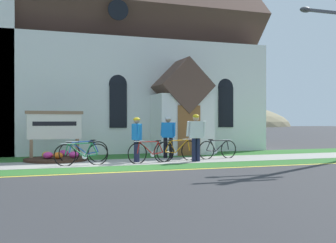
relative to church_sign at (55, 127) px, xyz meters
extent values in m
plane|color=#333335|center=(1.14, 0.50, -1.23)|extent=(140.00, 140.00, 0.00)
cube|color=#99968E|center=(2.77, -1.79, -1.22)|extent=(32.00, 2.23, 0.01)
cube|color=#2D6628|center=(2.77, -3.65, -1.22)|extent=(32.00, 1.48, 0.01)
cube|color=#2D6628|center=(2.77, 0.49, -1.22)|extent=(24.00, 2.33, 0.01)
cube|color=yellow|center=(2.77, -4.54, -1.22)|extent=(28.00, 0.16, 0.01)
cube|color=white|center=(2.77, 6.36, 1.35)|extent=(14.82, 9.41, 5.15)
cube|color=brown|center=(2.77, 6.36, 5.50)|extent=(15.32, 9.58, 9.58)
cube|color=white|center=(5.44, 0.85, 0.07)|extent=(2.40, 1.60, 2.60)
cube|color=brown|center=(5.44, 0.85, 1.72)|extent=(2.40, 1.80, 2.40)
cube|color=brown|center=(5.44, 0.03, -0.18)|extent=(1.00, 0.06, 2.10)
cube|color=black|center=(2.77, 1.62, 0.87)|extent=(0.76, 0.06, 1.90)
cone|color=black|center=(2.77, 1.62, 1.82)|extent=(0.80, 0.06, 0.80)
cube|color=black|center=(7.96, 1.62, 0.87)|extent=(0.76, 0.06, 1.90)
cone|color=black|center=(7.96, 1.62, 1.82)|extent=(0.80, 0.06, 0.80)
cylinder|color=black|center=(2.77, 1.62, 5.03)|extent=(0.90, 0.06, 0.90)
cube|color=#7F6047|center=(-0.84, -0.05, -0.84)|extent=(0.12, 0.12, 0.77)
cube|color=#7F6047|center=(0.84, 0.05, -0.84)|extent=(0.12, 0.12, 0.77)
cube|color=silver|center=(0.00, 0.00, 0.01)|extent=(2.00, 0.20, 0.94)
cube|color=#7F6047|center=(0.00, 0.00, 0.54)|extent=(2.13, 0.25, 0.12)
cube|color=black|center=(0.00, -0.04, 0.12)|extent=(1.60, 0.11, 0.16)
cylinder|color=#382319|center=(0.00, -0.52, -1.18)|extent=(2.24, 2.24, 0.10)
ellipsoid|color=#CC338C|center=(0.63, -0.66, -1.01)|extent=(0.36, 0.36, 0.24)
ellipsoid|color=#CC338C|center=(0.35, 0.24, -1.01)|extent=(0.36, 0.36, 0.24)
ellipsoid|color=gold|center=(-0.30, -0.39, -1.01)|extent=(0.36, 0.36, 0.24)
ellipsoid|color=#CC338C|center=(-0.27, -0.62, -1.01)|extent=(0.36, 0.36, 0.24)
ellipsoid|color=orange|center=(0.05, -0.83, -1.01)|extent=(0.36, 0.36, 0.24)
torus|color=black|center=(1.21, -2.33, -0.88)|extent=(0.73, 0.07, 0.73)
torus|color=black|center=(0.16, -2.39, -0.88)|extent=(0.73, 0.07, 0.73)
cylinder|color=#19723F|center=(0.51, -2.37, -0.73)|extent=(0.57, 0.07, 0.44)
cylinder|color=#19723F|center=(0.63, -2.36, -0.51)|extent=(0.78, 0.08, 0.06)
cylinder|color=#19723F|center=(0.90, -2.35, -0.71)|extent=(0.27, 0.05, 0.45)
cylinder|color=#19723F|center=(1.00, -2.34, -0.91)|extent=(0.43, 0.06, 0.09)
cylinder|color=#19723F|center=(1.11, -2.34, -0.69)|extent=(0.22, 0.05, 0.40)
cylinder|color=#19723F|center=(0.20, -2.39, -0.70)|extent=(0.12, 0.04, 0.37)
ellipsoid|color=black|center=(1.02, -2.34, -0.47)|extent=(0.24, 0.09, 0.05)
cylinder|color=silver|center=(0.24, -2.38, -0.50)|extent=(0.44, 0.05, 0.03)
cylinder|color=silver|center=(0.79, -2.35, -0.93)|extent=(0.18, 0.03, 0.18)
torus|color=black|center=(3.66, -2.14, -0.87)|extent=(0.73, 0.23, 0.75)
torus|color=black|center=(4.70, -1.86, -0.87)|extent=(0.73, 0.23, 0.75)
cylinder|color=orange|center=(4.34, -1.95, -0.69)|extent=(0.57, 0.19, 0.49)
cylinder|color=orange|center=(4.23, -1.98, -0.48)|extent=(0.78, 0.24, 0.06)
cylinder|color=orange|center=(3.96, -2.05, -0.71)|extent=(0.27, 0.10, 0.45)
cylinder|color=orange|center=(3.86, -2.08, -0.90)|extent=(0.43, 0.15, 0.09)
cylinder|color=orange|center=(3.75, -2.11, -0.68)|extent=(0.23, 0.09, 0.40)
cylinder|color=orange|center=(4.66, -1.87, -0.67)|extent=(0.13, 0.07, 0.41)
ellipsoid|color=black|center=(3.84, -2.08, -0.46)|extent=(0.25, 0.14, 0.05)
cylinder|color=silver|center=(4.62, -1.88, -0.45)|extent=(0.43, 0.14, 0.03)
cylinder|color=silver|center=(4.07, -2.02, -0.92)|extent=(0.18, 0.07, 0.18)
torus|color=black|center=(1.41, -1.29, -0.87)|extent=(0.74, 0.17, 0.75)
torus|color=black|center=(0.38, -1.48, -0.87)|extent=(0.74, 0.17, 0.75)
cylinder|color=#194CA5|center=(0.73, -1.42, -0.72)|extent=(0.56, 0.14, 0.44)
cylinder|color=#194CA5|center=(0.84, -1.40, -0.50)|extent=(0.77, 0.18, 0.06)
cylinder|color=#194CA5|center=(1.11, -1.35, -0.71)|extent=(0.26, 0.08, 0.46)
cylinder|color=#194CA5|center=(1.20, -1.33, -0.90)|extent=(0.42, 0.11, 0.09)
cylinder|color=#194CA5|center=(1.32, -1.31, -0.68)|extent=(0.22, 0.08, 0.40)
cylinder|color=#194CA5|center=(0.42, -1.48, -0.69)|extent=(0.12, 0.06, 0.37)
ellipsoid|color=black|center=(1.22, -1.32, -0.46)|extent=(0.25, 0.12, 0.05)
cylinder|color=silver|center=(0.47, -1.47, -0.49)|extent=(0.44, 0.11, 0.03)
cylinder|color=silver|center=(1.00, -1.37, -0.92)|extent=(0.18, 0.05, 0.18)
torus|color=black|center=(5.46, -1.70, -0.89)|extent=(0.71, 0.15, 0.71)
torus|color=black|center=(6.47, -1.54, -0.89)|extent=(0.71, 0.15, 0.71)
cylinder|color=black|center=(6.12, -1.59, -0.74)|extent=(0.55, 0.12, 0.43)
cylinder|color=black|center=(6.01, -1.61, -0.53)|extent=(0.76, 0.15, 0.05)
cylinder|color=black|center=(5.75, -1.65, -0.73)|extent=(0.26, 0.08, 0.44)
cylinder|color=black|center=(5.66, -1.66, -0.91)|extent=(0.41, 0.10, 0.09)
cylinder|color=black|center=(5.55, -1.68, -0.70)|extent=(0.22, 0.07, 0.38)
cylinder|color=black|center=(6.43, -1.54, -0.71)|extent=(0.12, 0.05, 0.36)
ellipsoid|color=black|center=(5.64, -1.67, -0.49)|extent=(0.25, 0.12, 0.05)
cylinder|color=silver|center=(6.39, -1.55, -0.52)|extent=(0.44, 0.10, 0.03)
cylinder|color=silver|center=(5.86, -1.63, -0.94)|extent=(0.18, 0.05, 0.18)
torus|color=black|center=(3.53, -2.23, -0.88)|extent=(0.73, 0.21, 0.74)
torus|color=black|center=(2.54, -2.47, -0.88)|extent=(0.73, 0.21, 0.74)
cylinder|color=#A51E19|center=(2.88, -2.39, -0.71)|extent=(0.55, 0.17, 0.47)
cylinder|color=#A51E19|center=(2.98, -2.36, -0.49)|extent=(0.74, 0.22, 0.05)
cylinder|color=#A51E19|center=(3.24, -2.30, -0.71)|extent=(0.26, 0.10, 0.45)
cylinder|color=#A51E19|center=(3.33, -2.27, -0.90)|extent=(0.41, 0.13, 0.09)
cylinder|color=#A51E19|center=(3.44, -2.25, -0.68)|extent=(0.22, 0.09, 0.40)
cylinder|color=#A51E19|center=(2.58, -2.46, -0.68)|extent=(0.12, 0.06, 0.40)
ellipsoid|color=black|center=(3.35, -2.27, -0.46)|extent=(0.25, 0.14, 0.05)
cylinder|color=silver|center=(2.62, -2.45, -0.46)|extent=(0.43, 0.13, 0.03)
cylinder|color=silver|center=(3.13, -2.32, -0.93)|extent=(0.18, 0.06, 0.18)
cylinder|color=#191E38|center=(2.67, -1.99, -0.84)|extent=(0.15, 0.15, 0.78)
cylinder|color=#191E38|center=(2.65, -1.87, -0.84)|extent=(0.15, 0.15, 0.78)
cube|color=blue|center=(2.66, -1.93, -0.16)|extent=(0.27, 0.47, 0.57)
sphere|color=#936B51|center=(2.66, -1.93, 0.23)|extent=(0.20, 0.20, 0.20)
ellipsoid|color=gold|center=(2.66, -1.93, 0.28)|extent=(0.29, 0.25, 0.14)
cylinder|color=blue|center=(2.67, -2.20, -0.13)|extent=(0.09, 0.19, 0.52)
cylinder|color=blue|center=(2.66, -1.65, -0.13)|extent=(0.09, 0.11, 0.52)
cylinder|color=#191E38|center=(4.79, -2.42, -0.81)|extent=(0.15, 0.15, 0.84)
cylinder|color=#191E38|center=(4.64, -2.41, -0.81)|extent=(0.15, 0.15, 0.84)
cube|color=silver|center=(4.72, -2.41, -0.08)|extent=(0.49, 0.24, 0.61)
sphere|color=tan|center=(4.72, -2.41, 0.33)|extent=(0.22, 0.22, 0.22)
ellipsoid|color=gold|center=(4.72, -2.41, 0.39)|extent=(0.25, 0.29, 0.15)
cylinder|color=silver|center=(5.00, -2.48, -0.05)|extent=(0.09, 0.18, 0.56)
cylinder|color=silver|center=(4.44, -2.35, -0.05)|extent=(0.09, 0.20, 0.56)
cylinder|color=black|center=(4.29, -0.96, -0.82)|extent=(0.15, 0.15, 0.81)
cylinder|color=black|center=(4.11, -0.80, -0.82)|extent=(0.15, 0.15, 0.81)
cube|color=blue|center=(4.20, -0.88, -0.13)|extent=(0.47, 0.45, 0.59)
sphere|color=#936B51|center=(4.20, -0.88, 0.27)|extent=(0.21, 0.21, 0.21)
ellipsoid|color=silver|center=(4.20, -0.88, 0.33)|extent=(0.34, 0.34, 0.15)
cylinder|color=blue|center=(4.37, -1.10, -0.10)|extent=(0.09, 0.12, 0.53)
cylinder|color=blue|center=(4.02, -0.66, -0.10)|extent=(0.09, 0.19, 0.54)
cube|color=#4C4C51|center=(9.31, -3.70, 4.20)|extent=(1.80, 0.10, 0.10)
ellipsoid|color=#3F3F44|center=(8.41, -3.70, 4.20)|extent=(0.44, 0.28, 0.20)
cylinder|color=#4C3823|center=(8.85, 6.39, -0.26)|extent=(0.25, 0.25, 1.93)
cone|color=#195623|center=(8.85, 6.39, 2.88)|extent=(4.39, 4.39, 4.35)
ellipsoid|color=#847A5B|center=(7.68, 73.13, -1.23)|extent=(105.16, 44.45, 16.10)
camera|label=1|loc=(-1.14, -16.24, 0.26)|focal=44.90mm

